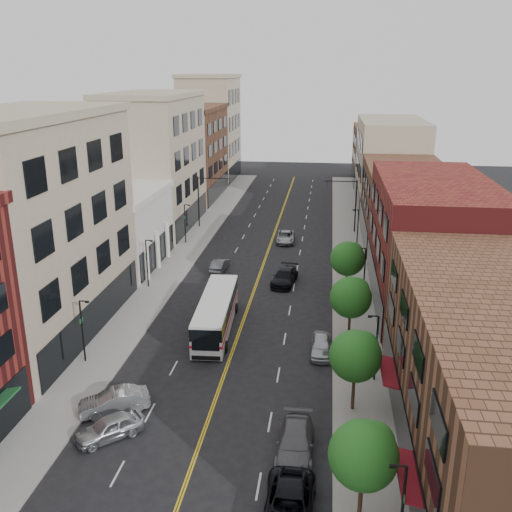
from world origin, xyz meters
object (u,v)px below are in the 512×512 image
at_px(car_parked_far, 321,346).
at_px(car_lane_c, 284,238).
at_px(car_lane_a, 285,277).
at_px(car_parked_near, 289,507).
at_px(car_angle_b, 114,401).
at_px(car_lane_b, 285,237).
at_px(car_angle_a, 110,427).
at_px(car_lane_behind, 220,265).
at_px(city_bus, 216,312).
at_px(car_parked_mid, 295,442).

xyz_separation_m(car_parked_far, car_lane_c, (-5.34, 30.27, -0.06)).
distance_m(car_lane_a, car_lane_c, 15.10).
distance_m(car_parked_near, car_lane_c, 48.37).
bearing_deg(car_angle_b, car_lane_b, 141.17).
bearing_deg(car_lane_c, car_lane_a, -79.20).
xyz_separation_m(car_lane_a, car_lane_b, (-1.11, 15.34, -0.07)).
bearing_deg(car_parked_near, car_lane_b, 95.29).
height_order(car_parked_far, car_lane_b, car_parked_far).
height_order(car_angle_b, car_lane_c, car_angle_b).
bearing_deg(car_angle_a, car_lane_b, 128.63).
bearing_deg(car_lane_a, car_angle_a, -99.27).
bearing_deg(car_lane_behind, car_angle_a, 92.14).
distance_m(city_bus, car_lane_behind, 15.52).
bearing_deg(car_lane_behind, car_parked_far, 126.37).
height_order(car_parked_near, car_parked_mid, car_parked_near).
bearing_deg(car_angle_a, car_lane_c, 128.69).
xyz_separation_m(car_parked_mid, car_lane_behind, (-10.43, 31.10, -0.10)).
relative_size(city_bus, car_lane_a, 2.22).
bearing_deg(car_parked_mid, car_lane_a, 96.12).
bearing_deg(car_lane_a, car_lane_behind, 164.89).
relative_size(car_angle_b, car_lane_b, 0.90).
relative_size(car_angle_a, car_lane_c, 1.11).
bearing_deg(city_bus, car_angle_b, -111.53).
bearing_deg(car_lane_a, car_angle_b, -102.55).
bearing_deg(car_lane_c, car_parked_mid, -78.41).
bearing_deg(car_lane_c, car_lane_b, 76.76).
distance_m(car_lane_behind, car_lane_a, 8.24).
distance_m(city_bus, car_lane_b, 27.68).
relative_size(city_bus, car_parked_mid, 2.26).
relative_size(car_angle_a, car_lane_a, 0.80).
bearing_deg(car_lane_behind, car_angle_b, 90.46).
height_order(car_parked_far, car_lane_c, car_parked_far).
distance_m(city_bus, car_parked_far, 9.70).
xyz_separation_m(car_angle_b, car_lane_c, (8.08, 40.09, -0.10)).
distance_m(car_parked_near, car_lane_b, 48.65).
distance_m(city_bus, car_parked_near, 22.52).
distance_m(car_parked_far, car_lane_a, 15.77).
bearing_deg(car_lane_b, car_angle_b, -103.66).
height_order(car_angle_b, car_lane_behind, car_angle_b).
bearing_deg(car_angle_a, car_lane_behind, 136.62).
height_order(car_angle_b, car_lane_a, car_lane_a).
relative_size(car_angle_b, car_parked_mid, 0.87).
bearing_deg(car_parked_mid, car_lane_b, 95.52).
distance_m(city_bus, car_angle_a, 16.21).
distance_m(city_bus, car_angle_b, 13.73).
bearing_deg(city_bus, car_lane_a, 64.38).
distance_m(car_angle_a, car_parked_near, 12.58).
xyz_separation_m(car_angle_a, car_parked_mid, (11.40, -0.06, 0.04)).
relative_size(car_lane_behind, car_lane_b, 0.80).
bearing_deg(car_angle_b, car_parked_far, 98.82).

